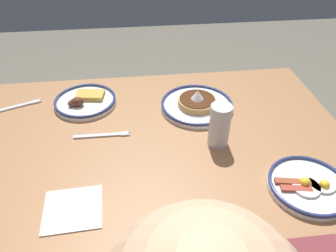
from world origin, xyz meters
TOP-DOWN VIEW (x-y plane):
  - dining_table at (0.00, 0.00)m, footprint 1.31×0.86m
  - plate_near_main at (-0.18, -0.17)m, footprint 0.27×0.27m
  - plate_center_pancakes at (0.24, -0.24)m, footprint 0.23×0.23m
  - plate_far_companion at (-0.41, 0.26)m, footprint 0.22×0.22m
  - drinking_glass at (-0.21, 0.04)m, footprint 0.07×0.07m
  - paper_napkin at (0.23, 0.26)m, footprint 0.16×0.15m
  - fork_near at (0.17, -0.04)m, footprint 0.19×0.02m
  - fork_far at (0.50, -0.25)m, footprint 0.18×0.09m

SIDE VIEW (x-z plane):
  - dining_table at x=0.00m, z-range 0.28..1.02m
  - paper_napkin at x=0.23m, z-range 0.75..0.75m
  - fork_far at x=0.50m, z-range 0.75..0.75m
  - fork_near at x=0.17m, z-range 0.75..0.75m
  - plate_far_companion at x=-0.41m, z-range 0.74..0.78m
  - plate_center_pancakes at x=0.24m, z-range 0.74..0.78m
  - plate_near_main at x=-0.18m, z-range 0.73..0.80m
  - drinking_glass at x=-0.21m, z-range 0.74..0.88m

